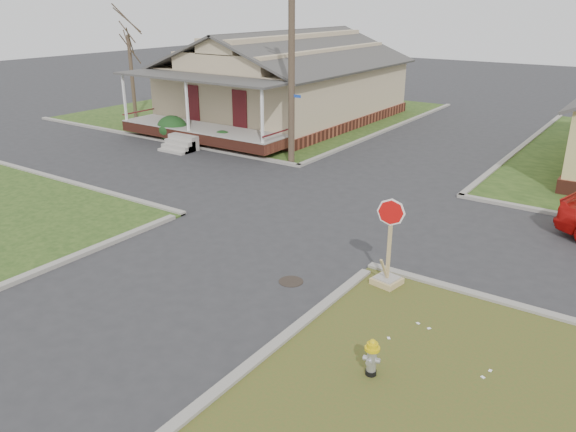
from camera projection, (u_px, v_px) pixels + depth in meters
The scene contains 11 objects.
ground at pixel (237, 255), 16.04m from camera, with size 120.00×120.00×0.00m, color #2C2C2F.
verge_far_left at pixel (259, 112), 36.76m from camera, with size 19.00×19.00×0.05m, color #264017.
curbs at pixel (327, 206), 19.88m from camera, with size 80.00×40.00×0.12m, color gray, non-canonical shape.
manhole at pixel (291, 281), 14.49m from camera, with size 0.64×0.64×0.01m, color black.
corner_house at pixel (285, 82), 33.36m from camera, with size 10.10×15.50×5.30m.
utility_pole at pixel (292, 56), 23.44m from camera, with size 1.80×0.28×9.00m.
tree_far_left at pixel (132, 77), 33.92m from camera, with size 0.22×0.22×4.90m, color #3C2E23.
fire_hydrant at pixel (372, 355), 10.65m from camera, with size 0.29×0.29×0.78m.
stop_sign at pixel (388, 266), 14.10m from camera, with size 0.65×0.64×2.30m.
hedge_left at pixel (172, 129), 28.89m from camera, with size 1.58×1.30×1.21m, color #153B17.
hedge_right at pixel (223, 139), 27.30m from camera, with size 1.24×1.02×0.95m, color #153B17.
Camera 1 is at (9.48, -11.18, 6.76)m, focal length 35.00 mm.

